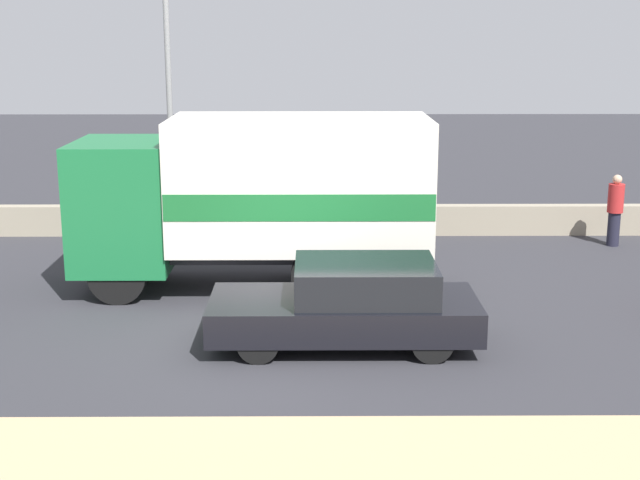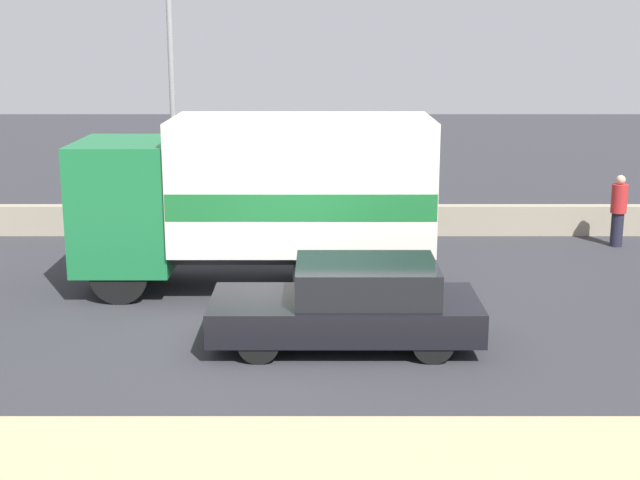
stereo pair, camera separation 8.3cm
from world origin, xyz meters
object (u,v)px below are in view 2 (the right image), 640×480
Objects in this scene: street_lamp at (169,60)px; car_hatchback at (350,304)px; pedestrian at (617,209)px; box_truck at (263,193)px.

street_lamp reaches higher than car_hatchback.
pedestrian reaches higher than car_hatchback.
box_truck reaches higher than car_hatchback.
car_hatchback is 9.50m from pedestrian.
street_lamp is 5.52m from box_truck.
car_hatchback is at bearing -134.01° from pedestrian.
pedestrian is (6.60, 6.83, 0.19)m from car_hatchback.
car_hatchback is 2.55× the size of pedestrian.
box_truck is 8.99m from pedestrian.
pedestrian is at bearing -156.95° from box_truck.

